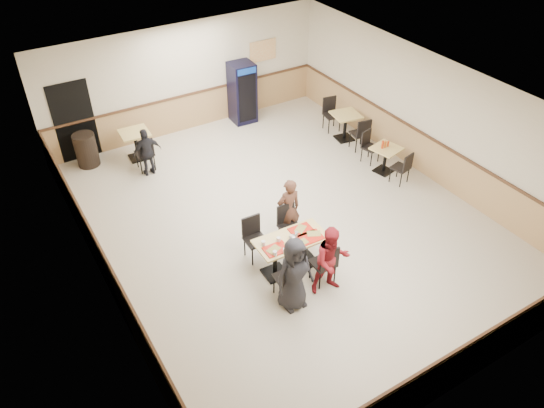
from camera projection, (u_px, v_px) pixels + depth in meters
ground at (284, 220)px, 11.81m from camera, size 10.00×10.00×0.00m
room_shell at (290, 129)px, 13.94m from camera, size 10.00×10.00×10.00m
main_table at (291, 249)px, 10.29m from camera, size 1.43×0.75×0.75m
main_chairs at (289, 250)px, 10.29m from camera, size 1.30×1.69×0.95m
diner_woman_left at (294, 274)px, 9.36m from camera, size 0.75×0.49×1.53m
diner_woman_right at (332, 260)px, 9.70m from camera, size 0.81×0.68×1.45m
diner_man_opposite at (289, 209)px, 10.93m from camera, size 0.56×0.39×1.45m
lone_diner at (147, 152)px, 12.93m from camera, size 0.74×0.32×1.25m
tabletop_clutter at (293, 240)px, 10.09m from camera, size 1.24×0.62×0.12m
side_table_near at (385, 156)px, 13.11m from camera, size 0.77×0.77×0.68m
side_table_near_chair_south at (400, 167)px, 12.75m from camera, size 0.48×0.48×0.87m
side_table_near_chair_north at (371, 147)px, 13.50m from camera, size 0.48×0.48×0.87m
side_table_far at (345, 123)px, 14.39m from camera, size 0.81×0.81×0.76m
side_table_far_chair_south at (359, 133)px, 13.99m from camera, size 0.51×0.51×0.96m
side_table_far_chair_north at (332, 115)px, 14.82m from camera, size 0.51×0.51×0.96m
condiment_caddy at (385, 144)px, 12.94m from camera, size 0.23×0.06×0.20m
back_table at (136, 141)px, 13.59m from camera, size 0.75×0.75×0.76m
back_table_chair_lone at (144, 152)px, 13.19m from camera, size 0.47×0.47×0.97m
pepsi_cooler at (242, 93)px, 15.04m from camera, size 0.69×0.70×1.74m
trash_bin at (86, 150)px, 13.38m from camera, size 0.55×0.55×0.87m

